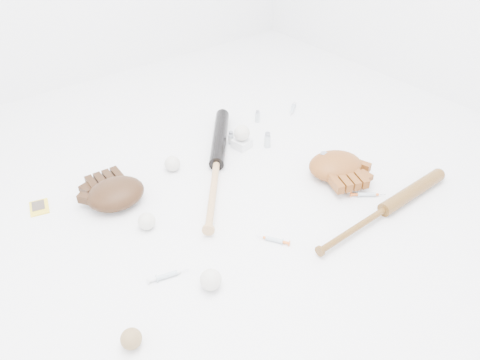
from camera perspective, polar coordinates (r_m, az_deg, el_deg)
bat_dark at (r=2.13m, az=-2.88°, el=2.05°), size 0.66×0.78×0.07m
bat_wood at (r=1.96m, az=17.21°, el=-3.45°), size 0.80×0.07×0.06m
glove_dark at (r=1.98m, az=-14.91°, el=-1.58°), size 0.30×0.30×0.10m
glove_tan at (r=2.12m, az=11.58°, el=1.74°), size 0.37×0.37×0.10m
trading_card at (r=2.09m, az=-23.27°, el=-3.09°), size 0.10×0.12×0.01m
pedestal at (r=2.29m, az=0.21°, el=4.47°), size 0.09×0.09×0.04m
baseball_on_pedestal at (r=2.26m, az=0.21°, el=5.76°), size 0.08×0.08×0.08m
baseball_left at (r=1.85m, az=-11.30°, el=-4.95°), size 0.07×0.07×0.07m
baseball_upper at (r=2.14m, az=-8.25°, el=1.98°), size 0.07×0.07×0.07m
baseball_mid at (r=1.60m, az=-3.59°, el=-12.03°), size 0.07×0.07×0.07m
baseball_aged at (r=1.50m, az=-13.13°, el=-18.33°), size 0.06×0.06×0.06m
syringe_0 at (r=1.67m, az=-8.88°, el=-11.43°), size 0.16×0.07×0.02m
syringe_1 at (r=1.78m, az=4.18°, el=-7.28°), size 0.10×0.13×0.02m
syringe_2 at (r=2.28m, az=-2.26°, el=3.84°), size 0.08×0.13×0.02m
syringe_3 at (r=2.05m, az=15.19°, el=-1.71°), size 0.15×0.12×0.02m
syringe_4 at (r=2.64m, az=6.45°, el=8.57°), size 0.14×0.12×0.02m
vial_0 at (r=2.31m, az=-1.10°, el=5.17°), size 0.03×0.03×0.07m
vial_1 at (r=2.50m, az=2.15°, el=7.77°), size 0.03×0.03×0.07m
vial_2 at (r=2.29m, az=3.36°, el=4.91°), size 0.03×0.03×0.08m
vial_3 at (r=2.14m, az=10.08°, el=2.19°), size 0.04×0.04×0.10m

